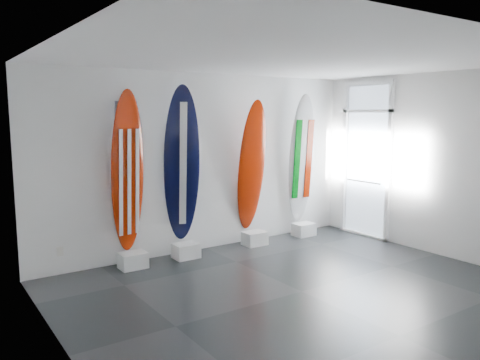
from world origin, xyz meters
TOP-DOWN VIEW (x-y plane):
  - floor at (0.00, 0.00)m, footprint 6.00×6.00m
  - ceiling at (0.00, 0.00)m, footprint 6.00×6.00m
  - wall_back at (0.00, 2.50)m, footprint 6.00×0.00m
  - wall_left at (-3.00, 0.00)m, footprint 0.00×5.00m
  - wall_right at (3.00, 0.00)m, footprint 0.00×5.00m
  - display_block_usa at (-1.47, 2.18)m, footprint 0.40×0.30m
  - surfboard_usa at (-1.47, 2.28)m, footprint 0.58×0.31m
  - display_block_navy at (-0.56, 2.18)m, footprint 0.40×0.30m
  - surfboard_navy at (-0.56, 2.28)m, footprint 0.71×0.65m
  - display_block_swiss at (0.82, 2.18)m, footprint 0.40×0.30m
  - surfboard_swiss at (0.82, 2.28)m, footprint 0.57×0.50m
  - display_block_italy at (1.99, 2.18)m, footprint 0.40×0.30m
  - surfboard_italy at (1.99, 2.28)m, footprint 0.59×0.37m
  - wall_outlet at (-2.45, 2.48)m, footprint 0.09×0.02m
  - glass_door at (2.97, 1.55)m, footprint 0.12×1.16m
  - balcony at (4.30, 1.55)m, footprint 2.80×2.20m

SIDE VIEW (x-z plane):
  - floor at x=0.00m, z-range 0.00..0.00m
  - display_block_usa at x=-1.47m, z-range 0.00..0.24m
  - display_block_navy at x=-0.56m, z-range 0.00..0.24m
  - display_block_swiss at x=0.82m, z-range 0.00..0.24m
  - display_block_italy at x=1.99m, z-range 0.00..0.24m
  - wall_outlet at x=-2.45m, z-range 0.28..0.41m
  - balcony at x=4.30m, z-range -0.10..1.10m
  - surfboard_swiss at x=0.82m, z-range 0.23..2.57m
  - glass_door at x=2.97m, z-range 0.00..2.85m
  - surfboard_usa at x=-1.47m, z-range 0.24..2.69m
  - surfboard_italy at x=1.99m, z-range 0.24..2.70m
  - wall_back at x=0.00m, z-range -1.50..4.50m
  - wall_left at x=-3.00m, z-range -1.00..4.00m
  - wall_right at x=3.00m, z-range -1.00..4.00m
  - surfboard_navy at x=-0.56m, z-range 0.23..2.78m
  - ceiling at x=0.00m, z-range 3.00..3.00m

